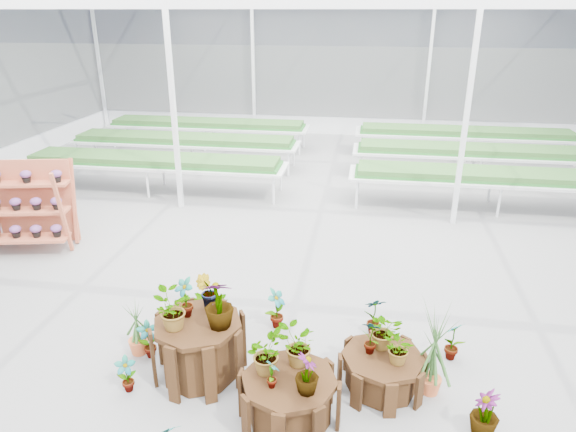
# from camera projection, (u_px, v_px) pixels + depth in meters

# --- Properties ---
(ground_plane) EXTENTS (24.00, 24.00, 0.00)m
(ground_plane) POSITION_uv_depth(u_px,v_px,m) (281.00, 313.00, 7.63)
(ground_plane) COLOR gray
(ground_plane) RESTS_ON ground
(greenhouse_shell) EXTENTS (18.00, 24.00, 4.50)m
(greenhouse_shell) POSITION_uv_depth(u_px,v_px,m) (280.00, 168.00, 6.78)
(greenhouse_shell) COLOR white
(greenhouse_shell) RESTS_ON ground
(steel_frame) EXTENTS (18.00, 24.00, 4.50)m
(steel_frame) POSITION_uv_depth(u_px,v_px,m) (280.00, 168.00, 6.78)
(steel_frame) COLOR silver
(steel_frame) RESTS_ON ground
(nursery_benches) EXTENTS (16.00, 7.00, 0.84)m
(nursery_benches) POSITION_uv_depth(u_px,v_px,m) (325.00, 158.00, 14.06)
(nursery_benches) COLOR silver
(nursery_benches) RESTS_ON ground
(plinth_tall) EXTENTS (1.35, 1.35, 0.75)m
(plinth_tall) POSITION_uv_depth(u_px,v_px,m) (199.00, 348.00, 6.23)
(plinth_tall) COLOR #351E0D
(plinth_tall) RESTS_ON ground
(plinth_mid) EXTENTS (1.12, 1.12, 0.56)m
(plinth_mid) POSITION_uv_depth(u_px,v_px,m) (289.00, 399.00, 5.54)
(plinth_mid) COLOR #351E0D
(plinth_mid) RESTS_ON ground
(plinth_low) EXTENTS (1.16, 1.16, 0.45)m
(plinth_low) POSITION_uv_depth(u_px,v_px,m) (382.00, 371.00, 6.06)
(plinth_low) COLOR #351E0D
(plinth_low) RESTS_ON ground
(shelf_rack) EXTENTS (1.68, 1.12, 1.63)m
(shelf_rack) POSITION_uv_depth(u_px,v_px,m) (28.00, 208.00, 9.41)
(shelf_rack) COLOR #A64E33
(shelf_rack) RESTS_ON ground
(nursery_plants) EXTENTS (4.54, 2.99, 1.36)m
(nursery_plants) POSITION_uv_depth(u_px,v_px,m) (281.00, 337.00, 6.12)
(nursery_plants) COLOR #305826
(nursery_plants) RESTS_ON ground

